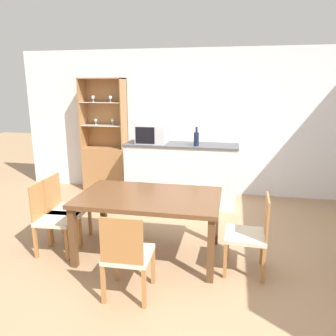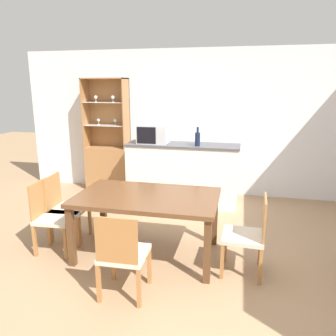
# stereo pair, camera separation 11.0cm
# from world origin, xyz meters

# --- Properties ---
(ground_plane) EXTENTS (18.00, 18.00, 0.00)m
(ground_plane) POSITION_xyz_m (0.00, 0.00, 0.00)
(ground_plane) COLOR #A37F5B
(wall_back) EXTENTS (6.80, 0.06, 2.55)m
(wall_back) POSITION_xyz_m (0.00, 2.63, 1.27)
(wall_back) COLOR silver
(wall_back) RESTS_ON ground_plane
(kitchen_counter) EXTENTS (1.83, 0.54, 1.01)m
(kitchen_counter) POSITION_xyz_m (-0.28, 1.94, 0.51)
(kitchen_counter) COLOR white
(kitchen_counter) RESTS_ON ground_plane
(display_cabinet) EXTENTS (0.80, 0.35, 2.06)m
(display_cabinet) POSITION_xyz_m (-1.79, 2.43, 0.58)
(display_cabinet) COLOR #A37042
(display_cabinet) RESTS_ON ground_plane
(dining_table) EXTENTS (1.59, 0.97, 0.72)m
(dining_table) POSITION_xyz_m (-0.36, 0.16, 0.65)
(dining_table) COLOR brown
(dining_table) RESTS_ON ground_plane
(dining_chair_side_left_near) EXTENTS (0.44, 0.44, 0.85)m
(dining_chair_side_left_near) POSITION_xyz_m (-1.48, 0.01, 0.42)
(dining_chair_side_left_near) COLOR beige
(dining_chair_side_left_near) RESTS_ON ground_plane
(dining_chair_head_near) EXTENTS (0.43, 0.43, 0.85)m
(dining_chair_head_near) POSITION_xyz_m (-0.36, -0.65, 0.42)
(dining_chair_head_near) COLOR beige
(dining_chair_head_near) RESTS_ON ground_plane
(dining_chair_side_right_near) EXTENTS (0.43, 0.43, 0.85)m
(dining_chair_side_right_near) POSITION_xyz_m (0.76, 0.02, 0.42)
(dining_chair_side_right_near) COLOR beige
(dining_chair_side_right_near) RESTS_ON ground_plane
(dining_chair_side_left_far) EXTENTS (0.44, 0.44, 0.85)m
(dining_chair_side_left_far) POSITION_xyz_m (-1.48, 0.30, 0.42)
(dining_chair_side_left_far) COLOR beige
(dining_chair_side_left_far) RESTS_ON ground_plane
(microwave) EXTENTS (0.48, 0.40, 0.30)m
(microwave) POSITION_xyz_m (-0.76, 1.94, 1.16)
(microwave) COLOR #B7BABF
(microwave) RESTS_ON kitchen_counter
(wine_bottle) EXTENTS (0.08, 0.08, 0.30)m
(wine_bottle) POSITION_xyz_m (-0.02, 1.82, 1.12)
(wine_bottle) COLOR #141E38
(wine_bottle) RESTS_ON kitchen_counter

